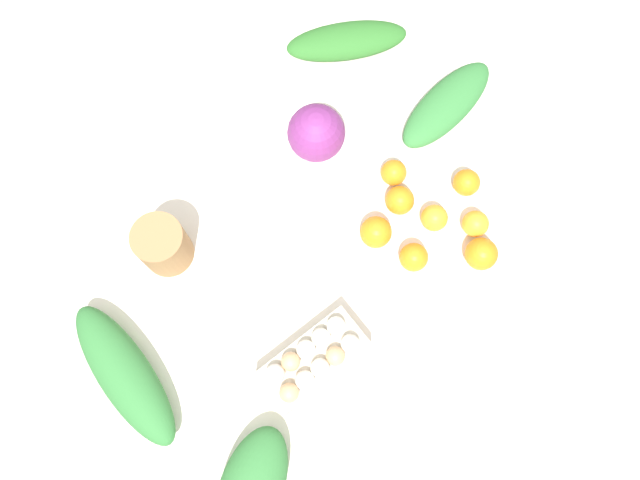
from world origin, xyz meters
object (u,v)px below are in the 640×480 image
(orange_1, at_px, (466,183))
(orange_6, at_px, (376,232))
(cabbage_purple, at_px, (316,133))
(paper_bag, at_px, (163,245))
(orange_5, at_px, (481,254))
(greens_bunch_scallion, at_px, (125,374))
(greens_bunch_chard, at_px, (347,41))
(egg_carton, at_px, (313,360))
(orange_7, at_px, (394,173))
(orange_2, at_px, (475,224))
(greens_bunch_dandelion, at_px, (447,104))
(orange_3, at_px, (414,257))
(orange_0, at_px, (400,200))
(orange_4, at_px, (434,218))

(orange_1, height_order, orange_6, orange_6)
(cabbage_purple, relative_size, orange_1, 2.15)
(paper_bag, relative_size, orange_1, 2.04)
(cabbage_purple, height_order, orange_5, cabbage_purple)
(greens_bunch_scallion, distance_m, orange_6, 0.67)
(greens_bunch_chard, bearing_deg, egg_carton, -155.01)
(orange_7, bearing_deg, orange_2, -93.94)
(paper_bag, distance_m, greens_bunch_dandelion, 0.80)
(egg_carton, distance_m, greens_bunch_dandelion, 0.74)
(greens_bunch_scallion, relative_size, orange_7, 5.79)
(greens_bunch_scallion, bearing_deg, cabbage_purple, -5.41)
(cabbage_purple, distance_m, orange_5, 0.50)
(greens_bunch_chard, bearing_deg, orange_3, -134.91)
(greens_bunch_dandelion, height_order, orange_5, orange_5)
(greens_bunch_scallion, height_order, orange_0, greens_bunch_scallion)
(orange_0, height_order, orange_5, orange_5)
(orange_0, relative_size, orange_3, 1.03)
(orange_1, xyz_separation_m, orange_7, (-0.07, 0.17, -0.00))
(orange_4, xyz_separation_m, orange_5, (-0.03, -0.14, 0.01))
(greens_bunch_dandelion, xyz_separation_m, orange_2, (-0.26, -0.21, 0.00))
(greens_bunch_scallion, distance_m, orange_2, 0.90)
(orange_6, bearing_deg, orange_3, -93.76)
(orange_6, bearing_deg, orange_0, -5.46)
(cabbage_purple, height_order, greens_bunch_dandelion, cabbage_purple)
(orange_0, bearing_deg, orange_6, 174.54)
(orange_6, bearing_deg, cabbage_purple, 61.12)
(orange_0, bearing_deg, orange_3, -138.14)
(egg_carton, height_order, greens_bunch_chard, egg_carton)
(orange_4, height_order, orange_5, orange_5)
(cabbage_purple, distance_m, egg_carton, 0.56)
(greens_bunch_dandelion, xyz_separation_m, orange_7, (-0.24, 0.03, -0.00))
(orange_1, distance_m, orange_4, 0.13)
(orange_2, height_order, orange_5, orange_5)
(orange_2, height_order, orange_4, same)
(egg_carton, bearing_deg, greens_bunch_scallion, 146.08)
(orange_4, xyz_separation_m, orange_7, (0.05, 0.14, -0.00))
(greens_bunch_scallion, xyz_separation_m, orange_2, (0.73, -0.52, -0.01))
(paper_bag, xyz_separation_m, orange_0, (0.40, -0.42, -0.03))
(greens_bunch_chard, height_order, orange_1, same)
(orange_4, relative_size, orange_6, 0.85)
(orange_3, relative_size, orange_7, 1.07)
(orange_1, distance_m, orange_6, 0.27)
(paper_bag, height_order, orange_2, paper_bag)
(paper_bag, bearing_deg, orange_0, -46.63)
(egg_carton, distance_m, orange_3, 0.34)
(greens_bunch_scallion, height_order, orange_2, greens_bunch_scallion)
(greens_bunch_scallion, xyz_separation_m, orange_1, (0.82, -0.45, -0.01))
(orange_1, distance_m, orange_7, 0.18)
(orange_0, relative_size, orange_1, 1.06)
(greens_bunch_dandelion, relative_size, orange_7, 4.94)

